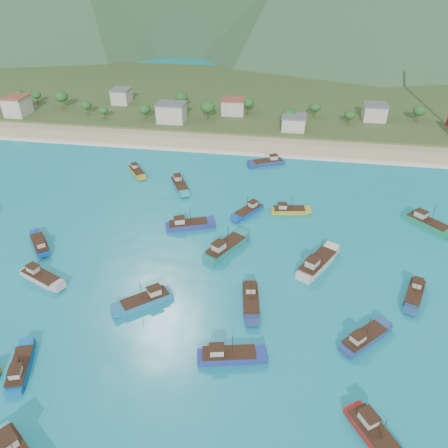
# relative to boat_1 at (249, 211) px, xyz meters

# --- Properties ---
(ground) EXTENTS (600.00, 600.00, 0.00)m
(ground) POSITION_rel_boat_1_xyz_m (-5.90, -29.27, -0.66)
(ground) COLOR #0D7C90
(ground) RESTS_ON ground
(beach) EXTENTS (400.00, 18.00, 1.20)m
(beach) POSITION_rel_boat_1_xyz_m (-5.90, 49.73, -0.66)
(beach) COLOR beige
(beach) RESTS_ON ground
(land) EXTENTS (400.00, 110.00, 2.40)m
(land) POSITION_rel_boat_1_xyz_m (-5.90, 110.73, -0.66)
(land) COLOR #385123
(land) RESTS_ON ground
(surf_line) EXTENTS (400.00, 2.50, 0.08)m
(surf_line) POSITION_rel_boat_1_xyz_m (-5.90, 40.23, -0.66)
(surf_line) COLOR white
(surf_line) RESTS_ON ground
(village) EXTENTS (224.29, 32.03, 7.53)m
(village) POSITION_rel_boat_1_xyz_m (-6.22, 72.00, 4.08)
(village) COLOR beige
(village) RESTS_ON ground
(vegetation) EXTENTS (278.82, 25.95, 8.53)m
(vegetation) POSITION_rel_boat_1_xyz_m (-13.88, 73.62, 4.48)
(vegetation) COLOR #235623
(vegetation) RESTS_ON ground
(boat_1) EXTENTS (7.71, 9.81, 5.78)m
(boat_1) POSITION_rel_boat_1_xyz_m (0.00, 0.00, 0.00)
(boat_1) COLOR #1445A5
(boat_1) RESTS_ON ground
(boat_3) EXTENTS (10.94, 10.69, 6.98)m
(boat_3) POSITION_rel_boat_1_xyz_m (47.27, 0.91, 0.22)
(boat_3) COLOR #187F54
(boat_3) RESTS_ON ground
(boat_4) EXTENTS (6.22, 10.41, 5.91)m
(boat_4) POSITION_rel_boat_1_xyz_m (38.49, -28.38, 0.02)
(boat_4) COLOR navy
(boat_4) RESTS_ON ground
(boat_5) EXTENTS (9.82, 4.38, 5.60)m
(boat_5) POSITION_rel_boat_1_xyz_m (10.92, 2.05, -0.03)
(boat_5) COLOR #B39722
(boat_5) RESTS_ON ground
(boat_6) EXTENTS (5.75, 10.29, 5.83)m
(boat_6) POSITION_rel_boat_1_xyz_m (-33.22, -59.73, 0.01)
(boat_6) COLOR #0D5CA7
(boat_6) RESTS_ON ground
(boat_9) EXTENTS (9.62, 9.66, 6.22)m
(boat_9) POSITION_rel_boat_1_xyz_m (26.45, -43.17, 0.08)
(boat_9) COLOR navy
(boat_9) RESTS_ON ground
(boat_10) EXTENTS (11.12, 5.33, 6.32)m
(boat_10) POSITION_rel_boat_1_xyz_m (2.01, -51.15, 0.10)
(boat_10) COLOR navy
(boat_10) RESTS_ON ground
(boat_11) EXTENTS (8.60, 9.43, 5.84)m
(boat_11) POSITION_rel_boat_1_xyz_m (-48.83, -24.44, 0.01)
(boat_11) COLOR navy
(boat_11) RESTS_ON ground
(boat_12) EXTENTS (8.95, 11.19, 6.63)m
(boat_12) POSITION_rel_boat_1_xyz_m (26.23, -62.70, 0.15)
(boat_12) COLOR maroon
(boat_12) RESTS_ON ground
(boat_13) EXTENTS (7.70, 8.96, 5.43)m
(boat_13) POSITION_rel_boat_1_xyz_m (-38.98, 19.27, -0.07)
(boat_13) COLOR #B48D20
(boat_13) RESTS_ON ground
(boat_14) EXTENTS (9.57, 12.93, 7.53)m
(boat_14) POSITION_rel_boat_1_xyz_m (18.19, -21.76, 0.32)
(boat_14) COLOR beige
(boat_14) RESTS_ON ground
(boat_15) EXTENTS (10.94, 7.05, 6.24)m
(boat_15) POSITION_rel_boat_1_xyz_m (-42.44, -35.97, 0.08)
(boat_15) COLOR #BAB1AA
(boat_15) RESTS_ON ground
(boat_16) EXTENTS (10.44, 9.40, 6.43)m
(boat_16) POSITION_rel_boat_1_xyz_m (-16.95, -39.48, 0.12)
(boat_16) COLOR teal
(boat_16) RESTS_ON ground
(boat_17) EXTENTS (9.46, 12.61, 7.36)m
(boat_17) POSITION_rel_boat_1_xyz_m (-3.67, -18.95, 0.29)
(boat_17) COLOR #1F766C
(boat_17) RESTS_ON ground
(boat_18) EXTENTS (11.09, 7.55, 6.37)m
(boat_18) POSITION_rel_boat_1_xyz_m (2.83, 32.83, 0.11)
(boat_18) COLOR navy
(boat_18) RESTS_ON ground
(boat_23) EXTENTS (4.68, 11.01, 6.30)m
(boat_23) POSITION_rel_boat_1_xyz_m (4.45, -35.93, 0.09)
(boat_23) COLOR navy
(boat_23) RESTS_ON ground
(boat_24) EXTENTS (11.51, 6.88, 6.54)m
(boat_24) POSITION_rel_boat_1_xyz_m (-15.07, -9.98, 0.14)
(boat_24) COLOR navy
(boat_24) RESTS_ON ground
(boat_26) EXTENTS (7.90, 11.06, 6.40)m
(boat_26) POSITION_rel_boat_1_xyz_m (-22.75, 11.87, 0.11)
(boat_26) COLOR teal
(boat_26) RESTS_ON ground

